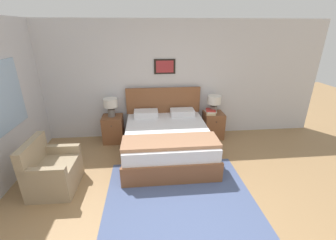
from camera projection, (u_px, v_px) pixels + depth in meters
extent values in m
plane|color=#99754C|center=(176.00, 238.00, 2.77)|extent=(16.00, 16.00, 0.00)
cube|color=silver|center=(159.00, 81.00, 5.06)|extent=(7.51, 0.06, 2.60)
cube|color=black|center=(165.00, 67.00, 4.90)|extent=(0.47, 0.02, 0.32)
cube|color=#9E2D33|center=(165.00, 67.00, 4.89)|extent=(0.38, 0.00, 0.26)
cube|color=#47567F|center=(179.00, 197.00, 3.45)|extent=(2.24, 1.96, 0.01)
cube|color=brown|center=(167.00, 149.00, 4.54)|extent=(1.68, 1.92, 0.28)
cube|color=brown|center=(173.00, 168.00, 3.61)|extent=(1.68, 0.06, 0.08)
cube|color=silver|center=(167.00, 136.00, 4.42)|extent=(1.61, 1.84, 0.31)
cube|color=brown|center=(163.00, 100.00, 5.11)|extent=(1.68, 0.06, 0.59)
cube|color=#9E7051|center=(170.00, 142.00, 3.81)|extent=(1.65, 0.54, 0.06)
cube|color=silver|center=(146.00, 114.00, 4.95)|extent=(0.52, 0.32, 0.14)
cube|color=silver|center=(182.00, 112.00, 5.02)|extent=(0.52, 0.32, 0.14)
cube|color=#998466|center=(55.00, 176.00, 3.58)|extent=(0.67, 0.79, 0.45)
cube|color=#998466|center=(32.00, 153.00, 3.40)|extent=(0.14, 0.78, 0.39)
cube|color=#998466|center=(60.00, 149.00, 3.78)|extent=(0.66, 0.11, 0.14)
cube|color=#998466|center=(42.00, 173.00, 3.16)|extent=(0.66, 0.11, 0.14)
cube|color=brown|center=(113.00, 129.00, 5.06)|extent=(0.44, 0.43, 0.60)
sphere|color=#332D28|center=(111.00, 126.00, 4.79)|extent=(0.02, 0.02, 0.02)
cube|color=brown|center=(213.00, 125.00, 5.27)|extent=(0.44, 0.43, 0.60)
sphere|color=#332D28|center=(217.00, 122.00, 5.00)|extent=(0.02, 0.02, 0.02)
cylinder|color=slate|center=(112.00, 113.00, 4.93)|extent=(0.16, 0.16, 0.16)
cylinder|color=slate|center=(111.00, 108.00, 4.89)|extent=(0.02, 0.02, 0.06)
cylinder|color=silver|center=(111.00, 103.00, 4.84)|extent=(0.30, 0.30, 0.18)
cylinder|color=slate|center=(213.00, 109.00, 5.14)|extent=(0.16, 0.16, 0.16)
cylinder|color=slate|center=(214.00, 105.00, 5.10)|extent=(0.02, 0.02, 0.06)
cylinder|color=silver|center=(214.00, 100.00, 5.05)|extent=(0.30, 0.30, 0.18)
cube|color=beige|center=(210.00, 113.00, 5.10)|extent=(0.24, 0.28, 0.04)
cube|color=silver|center=(211.00, 111.00, 5.09)|extent=(0.23, 0.23, 0.03)
cube|color=#B7332D|center=(211.00, 110.00, 5.08)|extent=(0.24, 0.24, 0.03)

